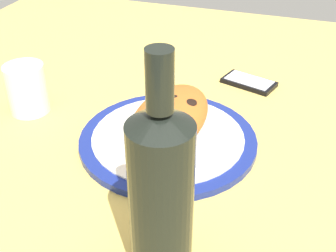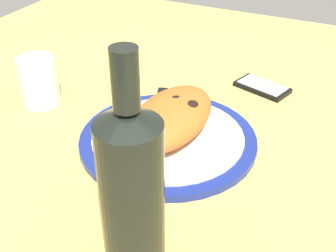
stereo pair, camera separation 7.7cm
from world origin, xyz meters
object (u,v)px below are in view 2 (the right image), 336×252
Objects in this scene: plate at (168,139)px; fork at (213,141)px; calzone at (172,117)px; wine_bottle at (132,194)px; knife at (159,110)px; smartphone at (262,87)px; water_glass at (39,84)px.

fork is at bearing -79.58° from plate.
wine_bottle reaches higher than calzone.
plate is 8.22cm from fork.
calzone reaches higher than fork.
knife is at bearing 21.83° from wine_bottle.
wine_bottle is (-32.90, -13.18, 10.25)cm from knife.
knife is (6.42, 5.05, 1.32)cm from plate.
calzone is 8.46cm from fork.
plate is 28.87cm from smartphone.
calzone is at bearing 16.15° from wine_bottle.
calzone is 1.37× the size of fork.
plate is at bearing 100.42° from fork.
fork reaches higher than plate.
wine_bottle is at bearing -158.17° from knife.
smartphone is (27.12, -9.91, -0.19)cm from plate.
smartphone is at bearing -4.22° from fork.
smartphone is at bearing -20.08° from plate.
plate is 8.27cm from knife.
water_glass is (-25.30, 39.75, 3.72)cm from smartphone.
water_glass is at bearing 89.49° from fork.
knife is (4.95, 13.07, 0.31)cm from fork.
smartphone is 1.29× the size of water_glass.
water_glass is at bearing 100.53° from knife.
water_glass reaches higher than fork.
fork is 0.76× the size of knife.
water_glass is (0.34, 37.85, 2.51)cm from fork.
wine_bottle is (-53.59, 1.78, 11.76)cm from smartphone.
calzone is 29.97cm from water_glass.
smartphone is at bearing -35.86° from knife.
water_glass is at bearing 122.48° from smartphone.
calzone reaches higher than plate.
knife is 1.73× the size of smartphone.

